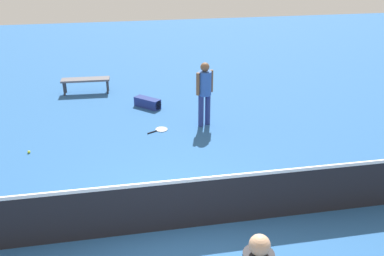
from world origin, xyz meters
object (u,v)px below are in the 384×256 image
object	(u,v)px
tennis_ball_by_net	(29,152)
courtside_bench	(86,81)
tennis_racket_near_player	(161,130)
tennis_ball_near_player	(250,200)
player_near_side	(205,89)
equipment_bag	(148,103)

from	to	relation	value
tennis_ball_by_net	courtside_bench	size ratio (longest dim) A/B	0.04
tennis_racket_near_player	tennis_ball_by_net	size ratio (longest dim) A/B	9.03
tennis_ball_near_player	tennis_ball_by_net	distance (m)	5.22
player_near_side	tennis_ball_by_net	bearing A→B (deg)	10.92
tennis_ball_near_player	equipment_bag	size ratio (longest dim) A/B	0.09
tennis_racket_near_player	equipment_bag	xyz separation A→B (m)	(0.17, -1.63, 0.13)
tennis_racket_near_player	equipment_bag	size ratio (longest dim) A/B	0.77
tennis_ball_by_net	courtside_bench	bearing A→B (deg)	-105.74
equipment_bag	tennis_ball_by_net	bearing A→B (deg)	38.44
tennis_racket_near_player	equipment_bag	bearing A→B (deg)	-84.05
player_near_side	tennis_ball_by_net	xyz separation A→B (m)	(4.30, 0.83, -0.98)
courtside_bench	equipment_bag	size ratio (longest dim) A/B	1.96
tennis_ball_near_player	tennis_ball_by_net	size ratio (longest dim) A/B	1.00
tennis_racket_near_player	courtside_bench	size ratio (longest dim) A/B	0.39
tennis_ball_by_net	tennis_ball_near_player	bearing A→B (deg)	148.06
tennis_racket_near_player	tennis_ball_near_player	bearing A→B (deg)	110.49
tennis_ball_near_player	courtside_bench	world-z (taller)	courtside_bench
player_near_side	tennis_racket_near_player	world-z (taller)	player_near_side
courtside_bench	tennis_ball_near_player	bearing A→B (deg)	116.23
tennis_ball_near_player	equipment_bag	world-z (taller)	equipment_bag
tennis_racket_near_player	tennis_ball_near_player	world-z (taller)	tennis_ball_near_player
tennis_racket_near_player	tennis_ball_by_net	xyz separation A→B (m)	(3.13, 0.71, 0.02)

